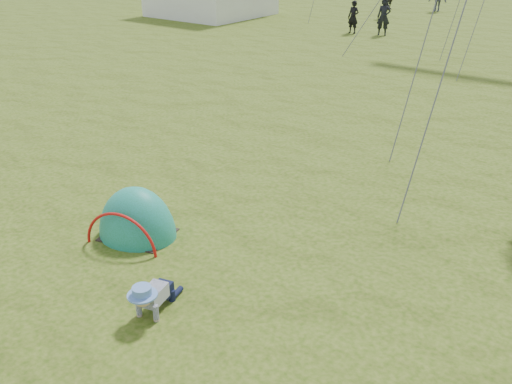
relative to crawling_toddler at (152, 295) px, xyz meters
The scene contains 6 objects.
ground 1.26m from the crawling_toddler, 18.27° to the right, with size 140.00×140.00×0.00m, color #264609.
crawling_toddler is the anchor object (origin of this frame).
popup_tent 2.38m from the crawling_toddler, 142.77° to the left, with size 1.45×1.20×1.88m, color #197945.
crowd_person_0 24.01m from the crawling_toddler, 111.35° to the left, with size 0.59×0.38×1.61m, color black.
crowd_person_12 23.92m from the crawling_toddler, 107.71° to the left, with size 0.65×0.43×1.78m, color black.
crowd_person_15 29.67m from the crawling_toddler, 108.91° to the left, with size 1.07×0.61×1.66m, color black.
Camera 1 is at (4.10, -4.12, 5.16)m, focal length 40.00 mm.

